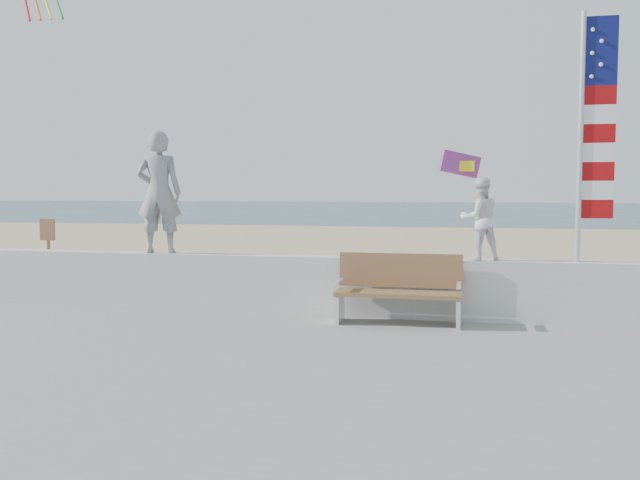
# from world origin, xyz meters

# --- Properties ---
(ground) EXTENTS (220.00, 220.00, 0.00)m
(ground) POSITION_xyz_m (0.00, 0.00, 0.00)
(ground) COLOR #2A4254
(ground) RESTS_ON ground
(sand) EXTENTS (90.00, 40.00, 0.08)m
(sand) POSITION_xyz_m (0.00, 9.00, 0.04)
(sand) COLOR tan
(sand) RESTS_ON ground
(boardwalk) EXTENTS (50.00, 12.40, 0.10)m
(boardwalk) POSITION_xyz_m (0.00, -4.00, 0.13)
(boardwalk) COLOR gray
(boardwalk) RESTS_ON sand
(seawall) EXTENTS (30.00, 0.35, 0.90)m
(seawall) POSITION_xyz_m (0.00, 2.00, 0.63)
(seawall) COLOR silver
(seawall) RESTS_ON boardwalk
(adult) EXTENTS (0.80, 0.61, 1.97)m
(adult) POSITION_xyz_m (-2.52, 2.00, 2.07)
(adult) COLOR gray
(adult) RESTS_ON seawall
(child) EXTENTS (0.71, 0.63, 1.21)m
(child) POSITION_xyz_m (2.55, 2.00, 1.68)
(child) COLOR white
(child) RESTS_ON seawall
(bench) EXTENTS (1.80, 0.57, 1.00)m
(bench) POSITION_xyz_m (1.43, 1.55, 0.69)
(bench) COLOR olive
(bench) RESTS_ON boardwalk
(flag) EXTENTS (0.50, 0.08, 3.50)m
(flag) POSITION_xyz_m (4.04, 2.00, 2.99)
(flag) COLOR silver
(flag) RESTS_ON seawall
(parafoil_kite) EXTENTS (0.88, 0.45, 0.59)m
(parafoil_kite) POSITION_xyz_m (2.20, 6.20, 2.63)
(parafoil_kite) COLOR #FC1C31
(parafoil_kite) RESTS_ON ground
(sign) EXTENTS (0.32, 0.07, 1.46)m
(sign) POSITION_xyz_m (-5.68, 3.60, 0.94)
(sign) COLOR olive
(sign) RESTS_ON sand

